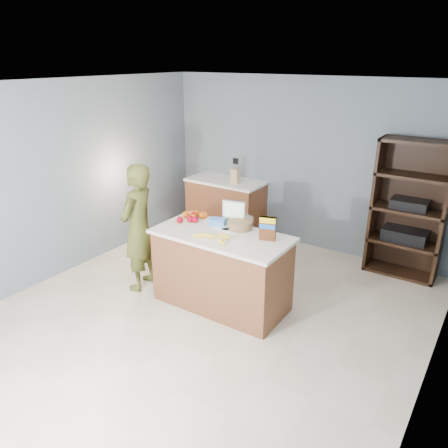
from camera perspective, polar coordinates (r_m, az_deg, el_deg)
The scene contains 15 objects.
floor at distance 5.05m, azimuth -2.26°, elevation -11.85°, with size 4.50×5.00×0.02m, color beige.
walls at distance 4.38m, azimuth -2.57°, elevation 6.60°, with size 4.52×5.02×2.51m.
counter_peninsula at distance 5.05m, azimuth -0.32°, elevation -6.36°, with size 1.56×0.76×0.90m.
back_cabinet at distance 7.11m, azimuth 0.25°, elevation 2.29°, with size 1.24×0.62×0.90m.
shelving_unit at distance 6.14m, azimuth 23.03°, elevation 1.51°, with size 0.90×0.40×1.80m.
person at distance 5.41m, azimuth -11.13°, elevation -0.49°, with size 0.58×0.38×1.59m, color #494B1D.
knife_block at distance 6.78m, azimuth 1.50°, elevation 6.35°, with size 0.12×0.10×0.31m.
envelopes at distance 4.96m, azimuth 0.21°, elevation -0.73°, with size 0.36×0.22×0.00m.
bananas at distance 4.71m, azimuth -1.35°, elevation -1.72°, with size 0.45×0.23×0.04m.
apples at distance 5.21m, azimuth -4.52°, elevation 0.74°, with size 0.22×0.30×0.08m.
oranges at distance 5.32m, azimuth -3.90°, elevation 1.18°, with size 0.28×0.24×0.08m.
blue_carton at distance 5.08m, azimuth -0.83°, elevation 0.29°, with size 0.18×0.12×0.08m, color blue.
salad_bowl at distance 4.98m, azimuth 2.15°, elevation 0.02°, with size 0.30×0.30×0.13m.
tv at distance 5.08m, azimuth 1.30°, elevation 1.71°, with size 0.28×0.12×0.28m.
cereal_box at distance 4.66m, azimuth 5.73°, elevation -0.36°, with size 0.18×0.11×0.26m.
Camera 1 is at (2.51, -3.41, 2.75)m, focal length 35.00 mm.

